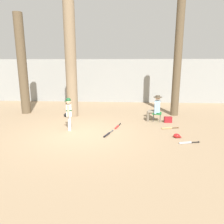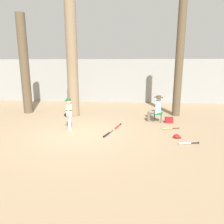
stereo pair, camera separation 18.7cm
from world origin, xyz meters
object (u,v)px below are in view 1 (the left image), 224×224
(young_ballplayer, at_px, (69,112))
(bat_red_barrel, at_px, (117,127))
(handbag_beside_stool, at_px, (168,120))
(bat_wood_tan, at_px, (168,128))
(tree_behind_spectator, at_px, (177,65))
(bat_aluminum_silver, at_px, (187,143))
(batting_helmet_red, at_px, (177,136))
(seated_spectator, at_px, (155,108))
(folding_stool, at_px, (157,114))
(bat_black_composite, at_px, (108,134))
(tree_near_player, at_px, (71,68))
(tree_far_left, at_px, (23,72))

(young_ballplayer, distance_m, bat_red_barrel, 2.09)
(handbag_beside_stool, relative_size, bat_wood_tan, 0.47)
(tree_behind_spectator, height_order, bat_aluminum_silver, tree_behind_spectator)
(tree_behind_spectator, distance_m, handbag_beside_stool, 2.87)
(batting_helmet_red, bearing_deg, young_ballplayer, 170.96)
(young_ballplayer, relative_size, bat_wood_tan, 1.82)
(bat_red_barrel, bearing_deg, bat_aluminum_silver, -35.36)
(seated_spectator, bearing_deg, bat_wood_tan, -71.40)
(folding_stool, relative_size, bat_black_composite, 0.60)
(young_ballplayer, relative_size, handbag_beside_stool, 3.84)
(handbag_beside_stool, bearing_deg, tree_near_player, 168.73)
(tree_near_player, height_order, seated_spectator, tree_near_player)
(young_ballplayer, xyz_separation_m, tree_far_left, (-3.09, 2.79, 1.44))
(folding_stool, height_order, bat_aluminum_silver, folding_stool)
(tree_behind_spectator, xyz_separation_m, tree_far_left, (-7.83, -0.05, -0.35))
(tree_behind_spectator, distance_m, young_ballplayer, 5.81)
(batting_helmet_red, bearing_deg, bat_black_composite, 177.56)
(batting_helmet_red, bearing_deg, folding_stool, 100.56)
(bat_black_composite, relative_size, batting_helmet_red, 2.84)
(tree_behind_spectator, xyz_separation_m, bat_black_composite, (-3.16, -3.38, -2.50))
(folding_stool, xyz_separation_m, handbag_beside_stool, (0.48, -0.18, -0.23))
(tree_far_left, xyz_separation_m, bat_wood_tan, (7.07, -2.39, -2.15))
(bat_red_barrel, bearing_deg, folding_stool, 31.54)
(folding_stool, bearing_deg, tree_near_player, 169.83)
(bat_aluminum_silver, bearing_deg, tree_far_left, 151.45)
(tree_far_left, distance_m, bat_black_composite, 6.13)
(folding_stool, distance_m, bat_red_barrel, 2.11)
(young_ballplayer, height_order, tree_far_left, tree_far_left)
(bat_red_barrel, bearing_deg, bat_black_composite, -107.75)
(seated_spectator, relative_size, tree_far_left, 0.23)
(handbag_beside_stool, xyz_separation_m, bat_black_composite, (-2.58, -1.92, -0.10))
(bat_wood_tan, xyz_separation_m, bat_black_composite, (-2.40, -0.94, 0.00))
(tree_behind_spectator, height_order, tree_far_left, tree_behind_spectator)
(folding_stool, height_order, bat_red_barrel, folding_stool)
(handbag_beside_stool, bearing_deg, tree_behind_spectator, 68.12)
(tree_far_left, height_order, bat_black_composite, tree_far_left)
(tree_behind_spectator, distance_m, bat_wood_tan, 3.58)
(folding_stool, relative_size, tree_far_left, 0.09)
(bat_black_composite, bearing_deg, bat_wood_tan, 21.34)
(seated_spectator, height_order, bat_aluminum_silver, seated_spectator)
(tree_far_left, bearing_deg, bat_aluminum_silver, -28.55)
(folding_stool, height_order, bat_black_composite, folding_stool)
(bat_wood_tan, bearing_deg, bat_aluminum_silver, -79.23)
(tree_behind_spectator, bearing_deg, young_ballplayer, -149.13)
(tree_near_player, bearing_deg, young_ballplayer, -79.60)
(tree_near_player, bearing_deg, bat_red_barrel, -38.12)
(tree_behind_spectator, bearing_deg, seated_spectator, -132.50)
(seated_spectator, relative_size, bat_wood_tan, 1.67)
(handbag_beside_stool, bearing_deg, folding_stool, 159.69)
(tree_behind_spectator, distance_m, tree_far_left, 7.84)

